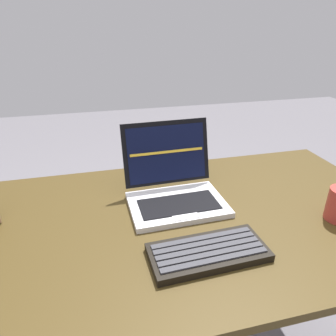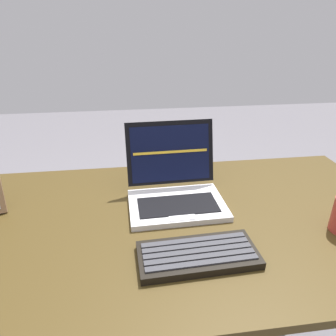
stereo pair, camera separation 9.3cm
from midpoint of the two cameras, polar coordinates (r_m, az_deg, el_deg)
desk at (r=0.99m, az=-2.12°, el=-13.73°), size 1.47×0.77×0.73m
laptop_front at (r=0.99m, az=-1.62°, el=-3.62°), size 0.30×0.27×0.24m
external_keyboard at (r=0.80m, az=3.98°, el=-15.25°), size 0.30×0.14×0.02m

